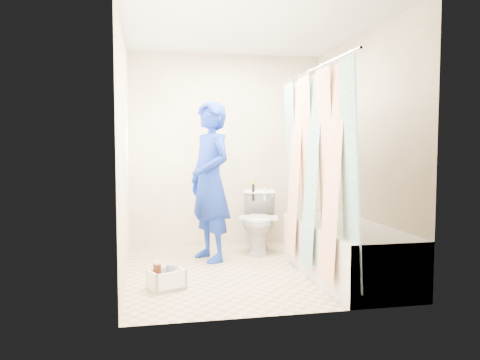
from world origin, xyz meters
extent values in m
plane|color=tan|center=(0.00, 0.00, 0.00)|extent=(2.60, 2.60, 0.00)
cube|color=silver|center=(0.00, 0.00, 2.40)|extent=(2.40, 2.60, 0.02)
cube|color=beige|center=(0.00, 1.30, 1.20)|extent=(2.40, 0.02, 2.40)
cube|color=beige|center=(0.00, -1.30, 1.20)|extent=(2.40, 0.02, 2.40)
cube|color=beige|center=(-1.20, 0.00, 1.20)|extent=(0.02, 2.60, 2.40)
cube|color=beige|center=(1.20, 0.00, 1.20)|extent=(0.02, 2.60, 2.40)
cube|color=silver|center=(0.85, -0.43, 0.25)|extent=(0.70, 1.75, 0.50)
cube|color=silver|center=(0.85, -0.43, 0.46)|extent=(0.58, 1.63, 0.06)
cylinder|color=silver|center=(0.52, -0.43, 1.95)|extent=(0.02, 1.90, 0.02)
cube|color=white|center=(0.52, -0.43, 1.02)|extent=(0.06, 1.75, 1.80)
imported|color=white|center=(0.30, 0.80, 0.36)|extent=(0.57, 0.78, 0.72)
cube|color=silver|center=(0.27, 0.69, 0.42)|extent=(0.48, 0.30, 0.03)
cylinder|color=black|center=(0.28, 1.01, 0.69)|extent=(0.03, 0.03, 0.21)
cylinder|color=gold|center=(0.28, 1.01, 0.80)|extent=(0.06, 0.06, 0.03)
cylinder|color=white|center=(0.41, 0.97, 0.67)|extent=(0.03, 0.03, 0.17)
imported|color=navy|center=(-0.32, 0.50, 0.87)|extent=(0.62, 0.74, 1.73)
cube|color=white|center=(-0.84, -0.49, 0.01)|extent=(0.35, 0.32, 0.03)
cube|color=white|center=(-0.97, -0.54, 0.09)|extent=(0.11, 0.22, 0.17)
cube|color=white|center=(-0.72, -0.43, 0.09)|extent=(0.11, 0.22, 0.17)
cube|color=white|center=(-0.80, -0.58, 0.09)|extent=(0.27, 0.13, 0.17)
cube|color=white|center=(-0.88, -0.39, 0.09)|extent=(0.27, 0.13, 0.17)
cylinder|color=#451E0D|center=(-0.92, -0.48, 0.12)|extent=(0.07, 0.07, 0.19)
cylinder|color=silver|center=(-0.81, -0.42, 0.12)|extent=(0.06, 0.06, 0.17)
cylinder|color=#F4E0BE|center=(-0.81, -0.52, 0.09)|extent=(0.04, 0.04, 0.12)
cylinder|color=#451E0D|center=(-0.88, -0.56, 0.06)|extent=(0.06, 0.06, 0.06)
cylinder|color=gold|center=(-0.88, -0.56, 0.09)|extent=(0.06, 0.06, 0.01)
imported|color=white|center=(-0.75, -0.49, 0.12)|extent=(0.12, 0.12, 0.18)
camera|label=1|loc=(-0.99, -4.54, 1.24)|focal=35.00mm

